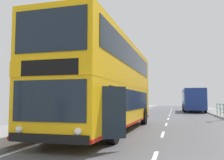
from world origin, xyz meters
The scene contains 2 objects.
double_decker_bus_main centered at (-2.66, 8.02, 2.27)m, with size 3.24×11.60×4.34m.
background_bus_far_lane centered at (2.95, 31.27, 1.63)m, with size 2.71×9.24×2.98m.
Camera 1 is at (0.53, -3.84, 1.47)m, focal length 39.84 mm.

